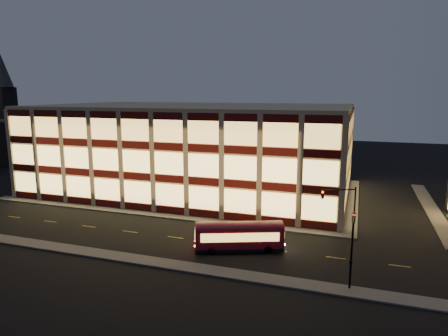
% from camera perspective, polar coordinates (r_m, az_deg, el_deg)
% --- Properties ---
extents(ground, '(200.00, 200.00, 0.00)m').
position_cam_1_polar(ground, '(54.08, -8.04, -7.20)').
color(ground, black).
rests_on(ground, ground).
extents(sidewalk_office_south, '(54.00, 2.00, 0.15)m').
position_cam_1_polar(sidewalk_office_south, '(56.26, -10.33, -6.48)').
color(sidewalk_office_south, '#514F4C').
rests_on(sidewalk_office_south, ground).
extents(sidewalk_office_east, '(2.00, 30.00, 0.15)m').
position_cam_1_polar(sidewalk_office_east, '(64.92, 17.77, -4.50)').
color(sidewalk_office_east, '#514F4C').
rests_on(sidewalk_office_east, ground).
extents(sidewalk_tower_west, '(2.00, 30.00, 0.15)m').
position_cam_1_polar(sidewalk_tower_west, '(65.76, 27.42, -5.02)').
color(sidewalk_tower_west, '#514F4C').
rests_on(sidewalk_tower_west, ground).
extents(sidewalk_near, '(100.00, 2.00, 0.15)m').
position_cam_1_polar(sidewalk_near, '(43.60, -15.92, -11.91)').
color(sidewalk_near, '#514F4C').
rests_on(sidewalk_near, ground).
extents(office_building, '(50.45, 30.45, 14.50)m').
position_cam_1_polar(office_building, '(68.69, -4.02, 2.92)').
color(office_building, tan).
rests_on(office_building, ground).
extents(church_tower, '(5.00, 5.00, 18.00)m').
position_cam_1_polar(church_tower, '(127.15, -28.77, 6.01)').
color(church_tower, '#2D2621').
rests_on(church_tower, ground).
extents(church_spire, '(6.00, 6.00, 10.00)m').
position_cam_1_polar(church_spire, '(127.09, -29.35, 12.30)').
color(church_spire, '#4C473F').
rests_on(church_spire, church_tower).
extents(traffic_signal_far, '(3.79, 1.87, 6.00)m').
position_cam_1_polar(traffic_signal_far, '(47.70, 16.62, -4.85)').
color(traffic_signal_far, black).
rests_on(traffic_signal_far, ground).
extents(traffic_signal_near, '(0.32, 4.45, 6.00)m').
position_cam_1_polar(traffic_signal_near, '(36.91, 17.88, -9.48)').
color(traffic_signal_near, black).
rests_on(traffic_signal_near, ground).
extents(trolley_bus, '(9.46, 5.55, 3.14)m').
position_cam_1_polar(trolley_bus, '(42.88, 2.18, -9.49)').
color(trolley_bus, maroon).
rests_on(trolley_bus, ground).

